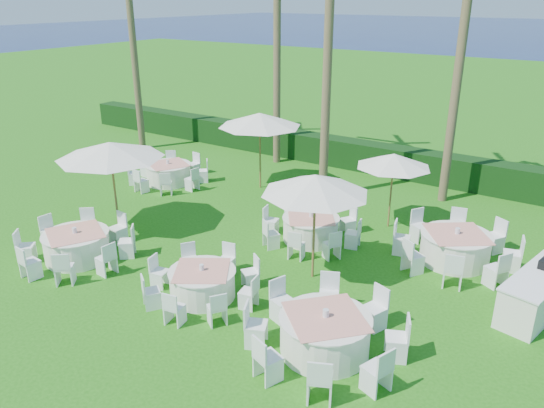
{
  "coord_description": "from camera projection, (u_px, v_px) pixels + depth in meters",
  "views": [
    {
      "loc": [
        8.34,
        -8.71,
        7.17
      ],
      "look_at": [
        0.23,
        3.61,
        1.3
      ],
      "focal_mm": 35.0,
      "sensor_mm": 36.0,
      "label": 1
    }
  ],
  "objects": [
    {
      "name": "ground",
      "position": [
        188.0,
        292.0,
        13.67
      ],
      "size": [
        120.0,
        120.0,
        0.0
      ],
      "primitive_type": "plane",
      "color": "#1E6110",
      "rests_on": "ground"
    },
    {
      "name": "hedge",
      "position": [
        375.0,
        158.0,
        22.76
      ],
      "size": [
        34.0,
        1.0,
        1.2
      ],
      "primitive_type": "cube",
      "color": "black",
      "rests_on": "ground"
    },
    {
      "name": "banquet_table_a",
      "position": [
        77.0,
        245.0,
        15.24
      ],
      "size": [
        3.28,
        3.28,
        0.99
      ],
      "color": "white",
      "rests_on": "ground"
    },
    {
      "name": "banquet_table_b",
      "position": [
        202.0,
        283.0,
        13.33
      ],
      "size": [
        2.98,
        2.98,
        0.91
      ],
      "color": "white",
      "rests_on": "ground"
    },
    {
      "name": "banquet_table_c",
      "position": [
        325.0,
        333.0,
        11.25
      ],
      "size": [
        3.39,
        3.39,
        1.04
      ],
      "color": "white",
      "rests_on": "ground"
    },
    {
      "name": "banquet_table_d",
      "position": [
        169.0,
        173.0,
        21.41
      ],
      "size": [
        3.19,
        3.19,
        0.96
      ],
      "color": "white",
      "rests_on": "ground"
    },
    {
      "name": "banquet_table_e",
      "position": [
        311.0,
        228.0,
        16.42
      ],
      "size": [
        3.1,
        3.1,
        0.94
      ],
      "color": "white",
      "rests_on": "ground"
    },
    {
      "name": "banquet_table_f",
      "position": [
        455.0,
        247.0,
        15.08
      ],
      "size": [
        3.48,
        3.48,
        1.04
      ],
      "color": "white",
      "rests_on": "ground"
    },
    {
      "name": "umbrella_a",
      "position": [
        110.0,
        150.0,
        16.34
      ],
      "size": [
        3.32,
        3.32,
        2.93
      ],
      "color": "brown",
      "rests_on": "ground"
    },
    {
      "name": "umbrella_b",
      "position": [
        315.0,
        184.0,
        13.44
      ],
      "size": [
        2.82,
        2.82,
        2.92
      ],
      "color": "brown",
      "rests_on": "ground"
    },
    {
      "name": "umbrella_c",
      "position": [
        260.0,
        120.0,
        20.05
      ],
      "size": [
        3.18,
        3.18,
        2.98
      ],
      "color": "brown",
      "rests_on": "ground"
    },
    {
      "name": "umbrella_d",
      "position": [
        394.0,
        160.0,
        16.69
      ],
      "size": [
        2.39,
        2.39,
        2.49
      ],
      "color": "brown",
      "rests_on": "ground"
    },
    {
      "name": "palm_a",
      "position": [
        131.0,
        20.0,
        24.17
      ],
      "size": [
        4.3,
        4.33,
        11.17
      ],
      "color": "brown",
      "rests_on": "ground"
    },
    {
      "name": "palm_b",
      "position": [
        277.0,
        49.0,
        22.43
      ],
      "size": [
        4.32,
        4.32,
        9.07
      ],
      "color": "brown",
      "rests_on": "ground"
    },
    {
      "name": "palm_c",
      "position": [
        329.0,
        13.0,
        17.71
      ],
      "size": [
        4.21,
        4.38,
        12.12
      ],
      "color": "brown",
      "rests_on": "ground"
    },
    {
      "name": "palm_d",
      "position": [
        459.0,
        63.0,
        17.93
      ],
      "size": [
        4.24,
        4.38,
        9.02
      ],
      "color": "brown",
      "rests_on": "ground"
    }
  ]
}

